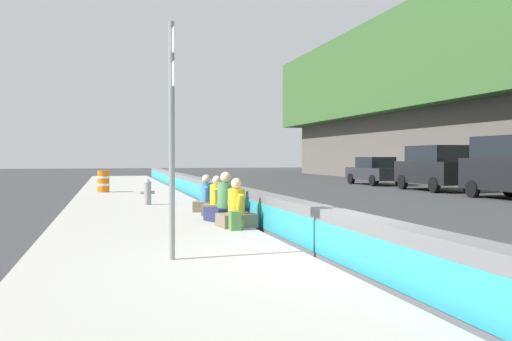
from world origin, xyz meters
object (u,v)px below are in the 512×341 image
at_px(seated_person_middle, 226,205).
at_px(parked_car_fourth, 434,167).
at_px(seated_person_rear, 217,203).
at_px(construction_barrel, 103,181).
at_px(route_sign_post, 172,123).
at_px(fire_hydrant, 148,191).
at_px(seated_person_far, 206,200).
at_px(backpack, 235,221).
at_px(seated_person_foreground, 236,211).
at_px(parked_car_midline, 375,171).

distance_m(seated_person_middle, parked_car_fourth, 17.45).
bearing_deg(seated_person_rear, construction_barrel, 15.57).
distance_m(route_sign_post, parked_car_fourth, 22.20).
bearing_deg(seated_person_middle, construction_barrel, 13.68).
height_order(fire_hydrant, seated_person_far, seated_person_far).
distance_m(fire_hydrant, backpack, 7.05).
bearing_deg(backpack, seated_person_middle, -5.09).
relative_size(seated_person_foreground, backpack, 2.73).
relative_size(seated_person_foreground, seated_person_middle, 0.91).
relative_size(fire_hydrant, seated_person_rear, 0.83).
bearing_deg(construction_barrel, seated_person_far, -163.39).
relative_size(seated_person_middle, backpack, 3.00).
height_order(route_sign_post, seated_person_middle, route_sign_post).
height_order(seated_person_far, backpack, seated_person_far).
height_order(backpack, construction_barrel, construction_barrel).
bearing_deg(parked_car_fourth, fire_hydrant, 113.39).
bearing_deg(seated_person_middle, backpack, 174.91).
height_order(fire_hydrant, parked_car_midline, parked_car_midline).
bearing_deg(parked_car_midline, seated_person_middle, 143.90).
distance_m(seated_person_foreground, seated_person_rear, 2.64).
bearing_deg(fire_hydrant, parked_car_fourth, -66.61).
height_order(seated_person_far, construction_barrel, seated_person_far).
bearing_deg(parked_car_midline, parked_car_fourth, -179.11).
distance_m(parked_car_fourth, parked_car_midline, 6.35).
height_order(seated_person_middle, seated_person_rear, seated_person_middle).
xyz_separation_m(seated_person_rear, backpack, (-3.16, 0.20, -0.14)).
bearing_deg(seated_person_foreground, fire_hydrant, 13.51).
bearing_deg(parked_car_midline, backpack, 146.10).
bearing_deg(seated_person_middle, parked_car_fourth, -48.74).
bearing_deg(seated_person_foreground, parked_car_midline, -34.34).
bearing_deg(seated_person_rear, parked_car_fourth, -52.33).
distance_m(fire_hydrant, seated_person_foreground, 6.57).
relative_size(construction_barrel, parked_car_fourth, 0.20).
relative_size(seated_person_middle, seated_person_rear, 1.13).
bearing_deg(route_sign_post, construction_barrel, 3.88).
bearing_deg(route_sign_post, backpack, -28.31).
bearing_deg(seated_person_middle, seated_person_rear, -1.70).
relative_size(fire_hydrant, parked_car_midline, 0.19).
bearing_deg(route_sign_post, seated_person_foreground, -26.57).
relative_size(seated_person_foreground, parked_car_midline, 0.24).
distance_m(construction_barrel, parked_car_fourth, 16.15).
xyz_separation_m(fire_hydrant, construction_barrel, (7.20, 1.46, 0.03)).
xyz_separation_m(backpack, construction_barrel, (14.11, 2.85, 0.28)).
height_order(seated_person_middle, construction_barrel, seated_person_middle).
height_order(seated_person_foreground, seated_person_far, seated_person_foreground).
bearing_deg(seated_person_rear, backpack, 176.42).
bearing_deg(parked_car_fourth, parked_car_midline, 0.89).
distance_m(fire_hydrant, seated_person_far, 3.06).
bearing_deg(backpack, construction_barrel, 11.43).
distance_m(route_sign_post, fire_hydrant, 10.17).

